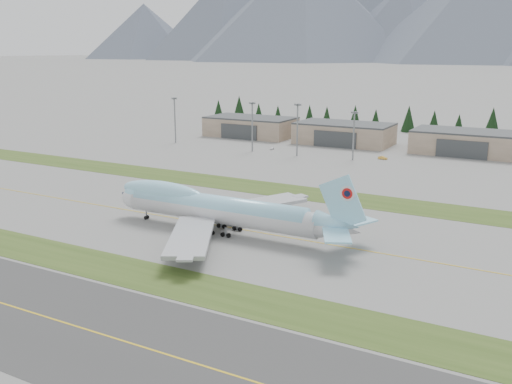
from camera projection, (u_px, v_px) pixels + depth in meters
The scene contains 14 objects.
ground at pixel (207, 224), 159.13m from camera, with size 7000.00×7000.00×0.00m, color slate.
grass_strip_near at pixel (113, 268), 126.81m from camera, with size 400.00×14.00×0.08m, color #364D1B.
grass_strip_far at pixel (279, 190), 197.41m from camera, with size 400.00×18.00×0.08m, color #364D1B.
asphalt_taxiway at pixel (24, 310), 106.39m from camera, with size 400.00×32.00×0.04m, color #373737.
taxiway_line_main at pixel (207, 224), 159.13m from camera, with size 400.00×0.40×0.02m, color gold.
taxiway_line_near at pixel (24, 310), 106.39m from camera, with size 400.00×0.40×0.02m, color gold.
boeing_747_freighter at pixel (218, 209), 150.64m from camera, with size 72.99×63.67×19.42m.
hangar_left at pixel (251, 127), 317.94m from camera, with size 48.00×26.60×10.80m.
hangar_center at pixel (344, 133), 292.31m from camera, with size 48.00×26.60×10.80m.
hangar_right at pixel (467, 142), 264.35m from camera, with size 48.00×26.60×10.80m.
floodlight_masts at pixel (264, 118), 266.28m from camera, with size 99.90×6.52×23.62m.
service_vehicle_a at pixel (272, 150), 276.52m from camera, with size 1.29×3.20×1.09m, color white.
service_vehicle_b at pixel (383, 159), 252.15m from camera, with size 1.47×4.18×1.38m, color gold.
conifer_belt at pixel (421, 120), 332.64m from camera, with size 267.08×15.81×16.77m.
Camera 1 is at (85.06, -126.93, 47.34)m, focal length 40.00 mm.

